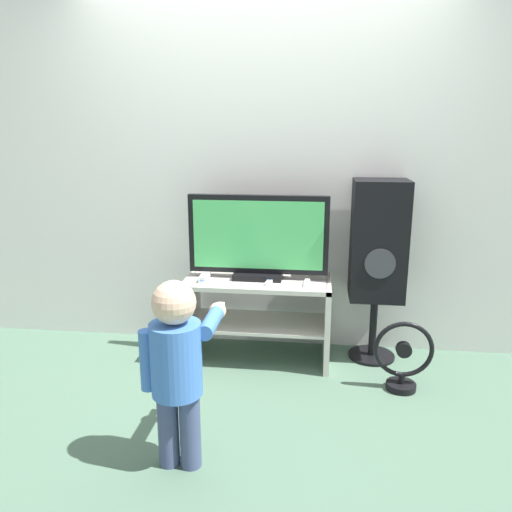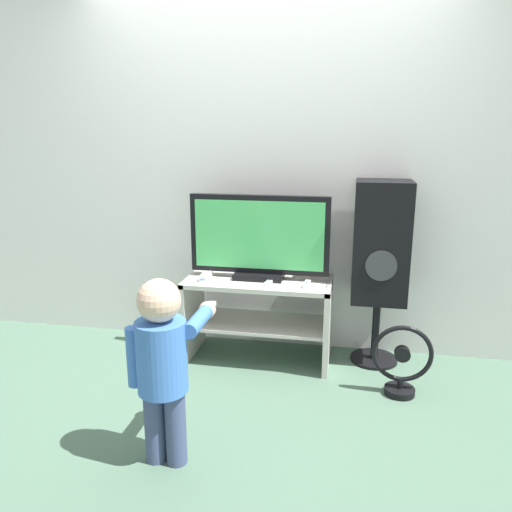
{
  "view_description": "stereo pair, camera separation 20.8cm",
  "coord_description": "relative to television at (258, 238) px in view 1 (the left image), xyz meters",
  "views": [
    {
      "loc": [
        0.39,
        -2.95,
        1.55
      ],
      "look_at": [
        0.0,
        0.14,
        0.76
      ],
      "focal_mm": 35.0,
      "sensor_mm": 36.0,
      "label": 1
    },
    {
      "loc": [
        0.59,
        -2.92,
        1.55
      ],
      "look_at": [
        0.0,
        0.14,
        0.76
      ],
      "focal_mm": 35.0,
      "sensor_mm": 36.0,
      "label": 2
    }
  ],
  "objects": [
    {
      "name": "wall_back",
      "position": [
        0.0,
        0.29,
        0.45
      ],
      "size": [
        10.0,
        0.06,
        2.6
      ],
      "color": "silver",
      "rests_on": "ground_plane"
    },
    {
      "name": "child",
      "position": [
        -0.22,
        -1.2,
        -0.31
      ],
      "size": [
        0.35,
        0.51,
        0.91
      ],
      "color": "#3F4C72",
      "rests_on": "ground_plane"
    },
    {
      "name": "game_console",
      "position": [
        -0.35,
        -0.08,
        -0.26
      ],
      "size": [
        0.05,
        0.17,
        0.04
      ],
      "color": "white",
      "rests_on": "tv_stand"
    },
    {
      "name": "floor_fan",
      "position": [
        0.93,
        -0.35,
        -0.65
      ],
      "size": [
        0.36,
        0.18,
        0.44
      ],
      "color": "black",
      "rests_on": "ground_plane"
    },
    {
      "name": "remote_primary",
      "position": [
        0.33,
        -0.11,
        -0.27
      ],
      "size": [
        0.04,
        0.13,
        0.03
      ],
      "color": "white",
      "rests_on": "tv_stand"
    },
    {
      "name": "remote_secondary",
      "position": [
        0.09,
        -0.11,
        -0.27
      ],
      "size": [
        0.05,
        0.13,
        0.03
      ],
      "color": "white",
      "rests_on": "tv_stand"
    },
    {
      "name": "speaker_tower",
      "position": [
        0.79,
        0.08,
        -0.04
      ],
      "size": [
        0.35,
        0.32,
        1.24
      ],
      "color": "black",
      "rests_on": "ground_plane"
    },
    {
      "name": "television",
      "position": [
        0.0,
        0.0,
        0.0
      ],
      "size": [
        0.93,
        0.2,
        0.56
      ],
      "color": "black",
      "rests_on": "tv_stand"
    },
    {
      "name": "ground_plane",
      "position": [
        0.0,
        -0.25,
        -0.85
      ],
      "size": [
        16.0,
        16.0,
        0.0
      ],
      "primitive_type": "plane",
      "color": "#4C6B56"
    },
    {
      "name": "tv_stand",
      "position": [
        0.0,
        -0.02,
        -0.48
      ],
      "size": [
        0.98,
        0.46,
        0.57
      ],
      "color": "beige",
      "rests_on": "ground_plane"
    }
  ]
}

